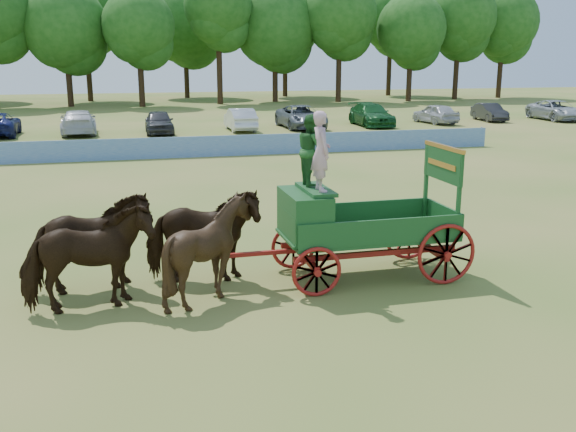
{
  "coord_description": "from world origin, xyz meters",
  "views": [
    {
      "loc": [
        -7.92,
        -14.43,
        4.95
      ],
      "look_at": [
        -4.25,
        -0.23,
        1.3
      ],
      "focal_mm": 40.0,
      "sensor_mm": 36.0,
      "label": 1
    }
  ],
  "objects": [
    {
      "name": "horse_wheel_left",
      "position": [
        -6.33,
        -1.78,
        1.08
      ],
      "size": [
        2.12,
        1.92,
        2.16
      ],
      "primitive_type": "imported",
      "rotation": [
        0.0,
        0.0,
        1.47
      ],
      "color": "#321E0D",
      "rests_on": "ground"
    },
    {
      "name": "ground",
      "position": [
        0.0,
        0.0,
        0.0
      ],
      "size": [
        160.0,
        160.0,
        0.0
      ],
      "primitive_type": "plane",
      "color": "olive",
      "rests_on": "ground"
    },
    {
      "name": "treeline",
      "position": [
        -5.14,
        59.72,
        9.07
      ],
      "size": [
        90.15,
        21.8,
        15.27
      ],
      "color": "#382314",
      "rests_on": "ground"
    },
    {
      "name": "parked_cars",
      "position": [
        3.65,
        29.75,
        0.77
      ],
      "size": [
        58.99,
        7.05,
        1.6
      ],
      "color": "silver",
      "rests_on": "ground"
    },
    {
      "name": "horse_lead_left",
      "position": [
        -8.73,
        -1.78,
        1.08
      ],
      "size": [
        2.69,
        1.53,
        2.15
      ],
      "primitive_type": "imported",
      "rotation": [
        0.0,
        0.0,
        1.72
      ],
      "color": "#321E0D",
      "rests_on": "ground"
    },
    {
      "name": "sponsor_banner",
      "position": [
        -1.0,
        18.0,
        0.53
      ],
      "size": [
        26.0,
        0.08,
        1.05
      ],
      "primitive_type": "cube",
      "color": "#1E58A7",
      "rests_on": "ground"
    },
    {
      "name": "horse_lead_right",
      "position": [
        -8.73,
        -0.68,
        1.08
      ],
      "size": [
        2.7,
        1.53,
        2.15
      ],
      "primitive_type": "imported",
      "rotation": [
        0.0,
        0.0,
        1.72
      ],
      "color": "#321E0D",
      "rests_on": "ground"
    },
    {
      "name": "farm_dray",
      "position": [
        -3.38,
        -1.21,
        1.68
      ],
      "size": [
        6.0,
        2.0,
        3.85
      ],
      "color": "maroon",
      "rests_on": "ground"
    },
    {
      "name": "horse_wheel_right",
      "position": [
        -6.33,
        -0.68,
        1.08
      ],
      "size": [
        2.69,
        1.5,
        2.15
      ],
      "primitive_type": "imported",
      "rotation": [
        0.0,
        0.0,
        1.43
      ],
      "color": "#321E0D",
      "rests_on": "ground"
    }
  ]
}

